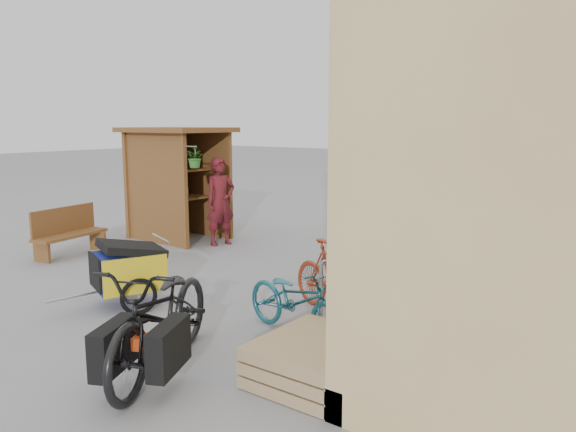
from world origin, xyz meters
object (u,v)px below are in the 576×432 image
Objects in this scene: kiosk at (174,167)px; bike_0 at (296,300)px; person_kiosk at (221,202)px; cargo_bike at (162,316)px; bike_4 at (419,248)px; bike_5 at (438,246)px; bike_2 at (404,267)px; bike_1 at (335,279)px; bench at (68,231)px; bike_7 at (455,231)px; shopping_carts at (528,214)px; bike_3 at (394,253)px; child_trailer at (128,268)px; pallet_stack at (316,360)px; bike_6 at (457,234)px.

bike_0 is at bearing -29.20° from kiosk.
kiosk reaches higher than person_kiosk.
cargo_bike is 1.67m from bike_0.
bike_5 reaches higher than bike_4.
bike_1 is at bearing 152.58° from bike_2.
cargo_bike is at bearing 174.00° from bike_0.
bench is 7.35m from bike_7.
bike_2 is (-0.52, -4.89, -0.19)m from shopping_carts.
kiosk is at bearing 111.03° from person_kiosk.
bike_5 is at bearing -32.26° from bike_3.
bike_1 reaches higher than child_trailer.
bike_5 is (0.77, 5.28, -0.11)m from cargo_bike.
pallet_stack is at bearing 176.41° from bike_3.
pallet_stack is at bearing 175.92° from bike_2.
bike_2 is at bearing 4.34° from bike_0.
cargo_bike is 6.01m from person_kiosk.
bike_3 reaches higher than bike_2.
bike_2 is at bearing -85.33° from person_kiosk.
shopping_carts is at bearing -26.05° from bike_7.
shopping_carts is 3.81m from bike_4.
bike_3 reaches higher than bike_7.
shopping_carts is 6.43m from person_kiosk.
child_trailer is 0.99× the size of bike_1.
shopping_carts is 0.99× the size of child_trailer.
bike_7 is at bearing 27.53° from bench.
bench is at bearing 90.59° from bike_2.
bike_6 is (-0.66, 5.59, 0.27)m from pallet_stack.
pallet_stack is at bearing -154.15° from bike_5.
bike_7 is at bearing 27.48° from bike_5.
bike_1 is at bearing 175.41° from bike_7.
bench is at bearing -176.85° from child_trailer.
kiosk reaches higher than cargo_bike.
bike_2 is at bearing 4.60° from bench.
shopping_carts is at bearing -35.67° from person_kiosk.
pallet_stack is 0.75× the size of shopping_carts.
kiosk is 1.39× the size of person_kiosk.
shopping_carts is at bearing 8.85° from bike_5.
pallet_stack is 7.99m from shopping_carts.
shopping_carts is at bearing -25.92° from bike_6.
child_trailer is at bearing 119.84° from bike_2.
bike_2 is 1.01× the size of bike_5.
person_kiosk is 4.68m from bike_7.
bike_5 is (-0.59, 4.52, 0.26)m from pallet_stack.
kiosk reaches higher than bike_5.
bike_4 is 0.93× the size of bike_6.
bench is 0.95× the size of shopping_carts.
bike_4 is (5.88, 2.72, -0.02)m from bench.
bike_1 is 1.03× the size of bike_2.
bike_4 is 1.34m from bike_6.
bike_5 is at bearing 16.60° from bench.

